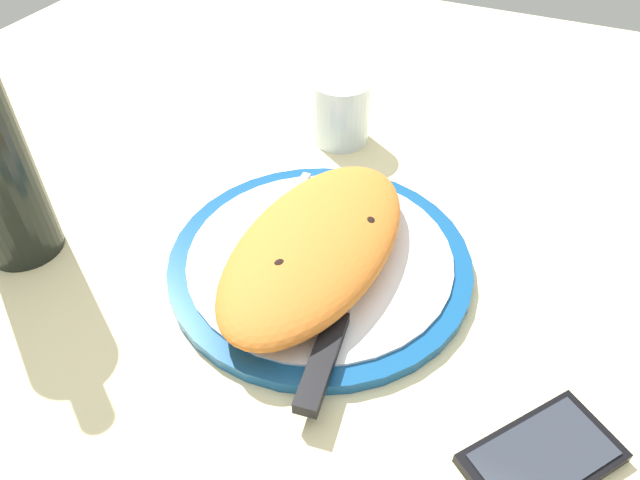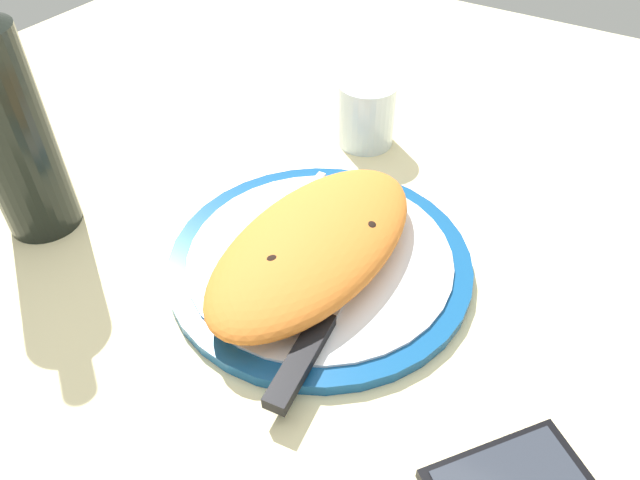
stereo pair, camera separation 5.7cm
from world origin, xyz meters
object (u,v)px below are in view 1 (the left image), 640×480
(fork, at_px, (271,230))
(knife, at_px, (334,328))
(smartphone, at_px, (542,458))
(calzone, at_px, (314,245))
(water_glass, at_px, (341,115))
(plate, at_px, (320,260))

(fork, relative_size, knife, 0.70)
(fork, height_order, smartphone, fork)
(calzone, distance_m, water_glass, 0.25)
(fork, bearing_deg, knife, 49.66)
(fork, xyz_separation_m, smartphone, (0.13, 0.30, -0.01))
(water_glass, bearing_deg, calzone, 16.56)
(fork, xyz_separation_m, water_glass, (-0.21, -0.01, 0.02))
(calzone, height_order, smartphone, calzone)
(knife, bearing_deg, fork, -130.34)
(plate, bearing_deg, water_glass, -162.31)
(plate, distance_m, water_glass, 0.24)
(water_glass, bearing_deg, plate, 17.69)
(plate, xyz_separation_m, smartphone, (0.12, 0.24, -0.00))
(knife, bearing_deg, smartphone, 78.44)
(knife, height_order, smartphone, knife)
(fork, bearing_deg, water_glass, -177.07)
(fork, distance_m, water_glass, 0.21)
(plate, relative_size, smartphone, 2.30)
(knife, relative_size, water_glass, 3.07)
(plate, distance_m, knife, 0.10)
(fork, bearing_deg, calzone, 69.35)
(plate, bearing_deg, fork, -100.81)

